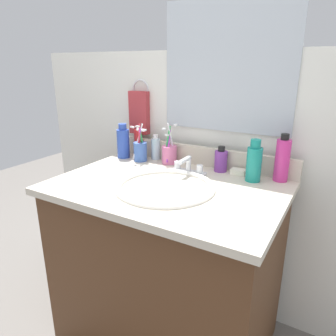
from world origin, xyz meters
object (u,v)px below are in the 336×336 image
bottle_cream_purple (221,160)px  bottle_spray_red (138,142)px  hand_towel (139,113)px  bottle_soap_pink (282,160)px  faucet (188,168)px  bottle_shampoo_blue (123,142)px  bottle_gel_clear (156,148)px  cup_blue_plastic (140,150)px  cup_pink (169,154)px  soap_bar (238,172)px  bottle_mouthwash_teal (254,163)px

bottle_cream_purple → bottle_spray_red: bearing=178.3°
hand_towel → bottle_soap_pink: hand_towel is taller
faucet → bottle_soap_pink: 0.39m
hand_towel → bottle_spray_red: bearing=-64.9°
bottle_spray_red → bottle_shampoo_blue: bearing=-130.7°
bottle_shampoo_blue → bottle_gel_clear: 0.17m
bottle_spray_red → cup_blue_plastic: (0.06, -0.06, -0.02)m
bottle_cream_purple → bottle_shampoo_blue: bearing=-174.9°
faucet → bottle_shampoo_blue: bottle_shampoo_blue is taller
bottle_cream_purple → hand_towel: bearing=172.6°
bottle_spray_red → cup_pink: cup_pink is taller
bottle_spray_red → soap_bar: bearing=-1.7°
hand_towel → bottle_cream_purple: size_ratio=1.90×
bottle_cream_purple → cup_blue_plastic: size_ratio=0.61×
faucet → bottle_soap_pink: size_ratio=0.80×
bottle_gel_clear → bottle_cream_purple: (0.36, -0.02, -0.01)m
bottle_shampoo_blue → bottle_mouthwash_teal: size_ratio=1.00×
bottle_spray_red → bottle_soap_pink: bearing=-0.2°
bottle_cream_purple → cup_pink: 0.26m
bottle_cream_purple → bottle_mouthwash_teal: size_ratio=0.66×
bottle_mouthwash_teal → bottle_soap_pink: bearing=31.3°
hand_towel → cup_pink: (0.23, -0.08, -0.17)m
hand_towel → bottle_mouthwash_teal: bearing=-9.8°
cup_blue_plastic → bottle_gel_clear: bearing=53.3°
bottle_mouthwash_teal → bottle_spray_red: bearing=174.3°
soap_bar → bottle_cream_purple: bearing=178.4°
bottle_spray_red → bottle_gel_clear: bearing=1.0°
bottle_shampoo_blue → faucet: bearing=-8.8°
bottle_cream_purple → faucet: bearing=-135.5°
bottle_cream_purple → bottle_mouthwash_teal: (0.16, -0.05, 0.03)m
bottle_gel_clear → bottle_soap_pink: size_ratio=0.64×
bottle_cream_purple → cup_pink: cup_pink is taller
hand_towel → bottle_cream_purple: (0.49, -0.06, -0.17)m
faucet → hand_towel: bearing=155.4°
faucet → bottle_mouthwash_teal: 0.28m
bottle_soap_pink → bottle_gel_clear: bearing=179.6°
bottle_shampoo_blue → bottle_cream_purple: 0.52m
bottle_gel_clear → cup_pink: cup_pink is taller
hand_towel → bottle_spray_red: 0.16m
soap_bar → cup_blue_plastic: bearing=-174.4°
cup_blue_plastic → soap_bar: bearing=5.6°
bottle_mouthwash_teal → cup_pink: size_ratio=0.89×
cup_blue_plastic → faucet: bearing=-11.2°
bottle_spray_red → bottle_mouthwash_teal: bearing=-5.7°
faucet → soap_bar: faucet is taller
bottle_soap_pink → cup_pink: bearing=-177.4°
bottle_shampoo_blue → bottle_spray_red: 0.08m
bottle_cream_purple → soap_bar: size_ratio=1.81×
bottle_spray_red → soap_bar: bottle_spray_red is taller
bottle_soap_pink → cup_pink: (-0.52, -0.02, -0.04)m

